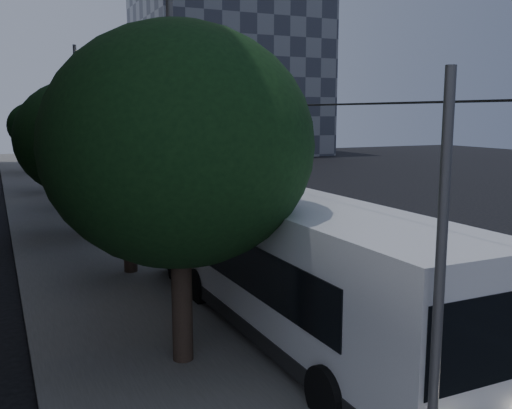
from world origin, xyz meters
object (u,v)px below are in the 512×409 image
object	(u,v)px
pickup_silver	(130,204)
car_white_c	(112,177)
car_white_d	(104,173)
streetlamp_far	(85,109)
car_white_b	(106,190)
car_white_a	(138,198)
streetlamp_near	(185,75)
trolleybus	(282,260)

from	to	relation	value
pickup_silver	car_white_c	size ratio (longest dim) A/B	1.26
pickup_silver	car_white_d	distance (m)	16.81
car_white_d	streetlamp_far	world-z (taller)	streetlamp_far
pickup_silver	car_white_b	distance (m)	6.66
pickup_silver	car_white_c	xyz separation A→B (m)	(1.60, 13.46, -0.05)
car_white_c	car_white_d	bearing A→B (deg)	91.83
car_white_a	car_white_b	distance (m)	4.50
streetlamp_near	streetlamp_far	world-z (taller)	streetlamp_near
pickup_silver	car_white_a	world-z (taller)	pickup_silver
car_white_b	streetlamp_far	size ratio (longest dim) A/B	0.53
car_white_d	streetlamp_near	bearing A→B (deg)	-83.94
streetlamp_near	trolleybus	bearing A→B (deg)	-73.51
car_white_c	streetlamp_near	distance (m)	26.78
trolleybus	pickup_silver	bearing A→B (deg)	90.20
pickup_silver	car_white_b	bearing A→B (deg)	91.40
car_white_a	car_white_d	size ratio (longest dim) A/B	1.04
car_white_a	car_white_b	size ratio (longest dim) A/B	0.95
streetlamp_near	car_white_d	bearing A→B (deg)	85.01
car_white_a	streetlamp_far	size ratio (longest dim) A/B	0.50
pickup_silver	car_white_b	xyz separation A→B (m)	(0.00, 6.66, -0.10)
car_white_a	car_white_c	size ratio (longest dim) A/B	1.00
car_white_d	pickup_silver	bearing A→B (deg)	-84.41
car_white_c	streetlamp_far	xyz separation A→B (m)	(-2.70, -7.01, 4.88)
trolleybus	pickup_silver	distance (m)	16.54
pickup_silver	car_white_d	size ratio (longest dim) A/B	1.31
trolleybus	streetlamp_far	xyz separation A→B (m)	(-1.30, 22.95, 3.83)
pickup_silver	car_white_c	distance (m)	13.55
trolleybus	streetlamp_far	distance (m)	23.30
streetlamp_near	car_white_b	bearing A→B (deg)	87.14
car_white_c	streetlamp_far	size ratio (longest dim) A/B	0.50
car_white_d	car_white_b	bearing A→B (deg)	-87.97
pickup_silver	streetlamp_far	xyz separation A→B (m)	(-1.10, 6.45, 4.83)
pickup_silver	car_white_c	bearing A→B (deg)	84.62
car_white_b	car_white_c	bearing A→B (deg)	74.12
pickup_silver	streetlamp_near	distance (m)	13.84
car_white_a	streetlamp_near	xyz separation A→B (m)	(-1.88, -14.84, 5.71)
car_white_d	streetlamp_near	world-z (taller)	streetlamp_near
car_white_a	trolleybus	bearing A→B (deg)	-88.93
trolleybus	car_white_d	size ratio (longest dim) A/B	2.98
car_white_c	streetlamp_near	world-z (taller)	streetlamp_near
car_white_d	streetlamp_near	size ratio (longest dim) A/B	0.41
pickup_silver	streetlamp_near	bearing A→B (deg)	-92.96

